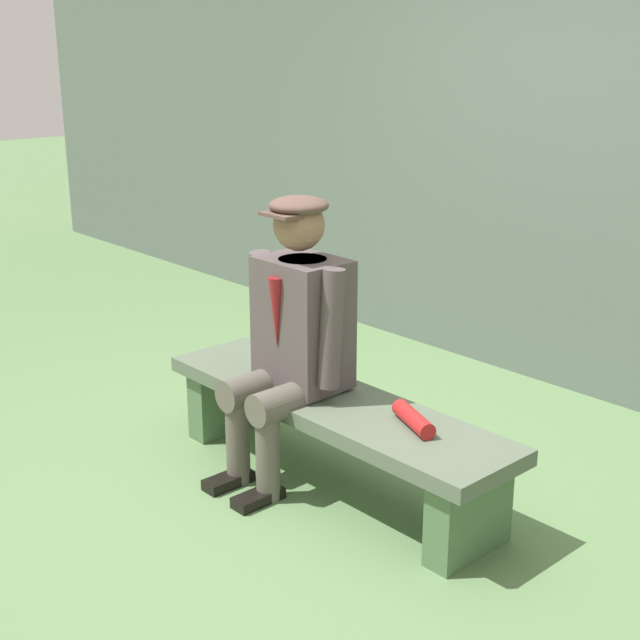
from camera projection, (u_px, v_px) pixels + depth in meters
ground_plane at (331, 483)px, 4.15m from camera, size 30.00×30.00×0.00m
bench at (331, 421)px, 4.05m from camera, size 1.87×0.48×0.43m
seated_man at (293, 330)px, 4.03m from camera, size 0.57×0.64×1.32m
rolled_magazine at (413, 419)px, 3.71m from camera, size 0.29×0.17×0.07m
stadium_wall at (584, 176)px, 5.02m from camera, size 12.00×0.24×2.47m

